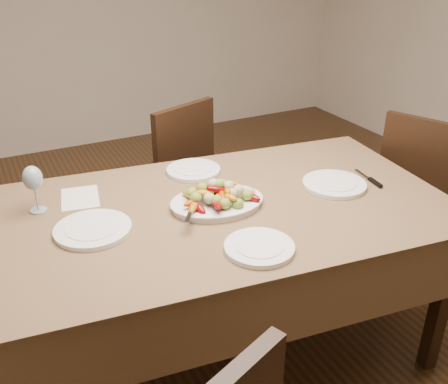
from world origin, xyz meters
name	(u,v)px	position (x,y,z in m)	size (l,w,h in m)	color
floor	(265,341)	(0.00, 0.00, 0.00)	(6.00, 6.00, 0.00)	#392311
dining_table	(224,282)	(-0.19, 0.06, 0.38)	(1.84, 1.04, 0.76)	brown
chair_far	(164,177)	(-0.11, 1.00, 0.47)	(0.42, 0.42, 0.95)	black
chair_right	(427,194)	(1.10, 0.14, 0.47)	(0.42, 0.42, 0.95)	black
serving_platter	(217,204)	(-0.22, 0.06, 0.77)	(0.37, 0.27, 0.02)	white
roasted_vegetables	(217,191)	(-0.22, 0.06, 0.83)	(0.30, 0.20, 0.09)	#750206
serving_spoon	(204,202)	(-0.29, 0.04, 0.81)	(0.28, 0.06, 0.03)	#9EA0A8
plate_left	(93,229)	(-0.72, 0.10, 0.77)	(0.28, 0.28, 0.02)	white
plate_right	(334,184)	(0.32, 0.00, 0.77)	(0.28, 0.28, 0.02)	white
plate_far	(193,170)	(-0.17, 0.41, 0.77)	(0.25, 0.25, 0.02)	white
plate_near	(259,248)	(-0.23, -0.29, 0.77)	(0.25, 0.25, 0.02)	white
wine_glass	(34,188)	(-0.87, 0.35, 0.86)	(0.08, 0.08, 0.20)	#8C99A5
menu_card	(80,198)	(-0.70, 0.39, 0.76)	(0.15, 0.21, 0.00)	silver
table_knife	(369,179)	(0.49, -0.03, 0.76)	(0.02, 0.20, 0.01)	#9EA0A8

